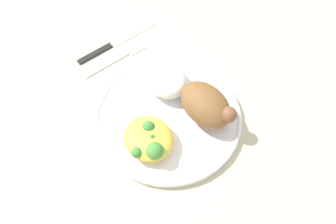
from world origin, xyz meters
The scene contains 7 objects.
ground_plane centered at (0.00, 0.00, 0.00)m, with size 2.00×2.00×0.00m, color beige.
plate centered at (0.00, 0.00, 0.01)m, with size 0.27×0.27×0.02m.
roasted_chicken centered at (0.04, 0.05, 0.05)m, with size 0.11×0.07×0.06m.
rice_pile centered at (-0.05, 0.04, 0.04)m, with size 0.09×0.07×0.05m, color white.
mac_cheese_with_broccoli centered at (0.03, -0.06, 0.03)m, with size 0.09×0.08×0.04m.
fork centered at (-0.18, 0.01, 0.00)m, with size 0.02×0.14×0.01m.
knife centered at (-0.22, 0.02, 0.00)m, with size 0.02×0.19×0.01m.
Camera 1 is at (0.26, -0.21, 0.56)m, focal length 37.81 mm.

